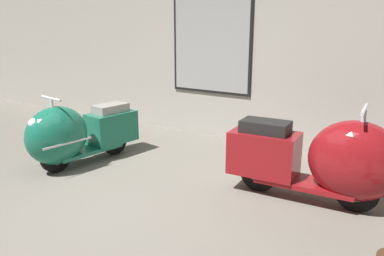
% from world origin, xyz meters
% --- Properties ---
extents(ground_plane, '(60.00, 60.00, 0.00)m').
position_xyz_m(ground_plane, '(0.00, 0.00, 0.00)').
color(ground_plane, slate).
extents(showroom_back_wall, '(18.00, 0.63, 3.28)m').
position_xyz_m(showroom_back_wall, '(0.14, 3.20, 1.64)').
color(showroom_back_wall, '#ADA89E').
rests_on(showroom_back_wall, ground).
extents(scooter_0, '(0.68, 1.61, 0.96)m').
position_xyz_m(scooter_0, '(-1.30, 0.93, 0.44)').
color(scooter_0, black).
rests_on(scooter_0, ground).
extents(scooter_1, '(1.75, 0.61, 1.05)m').
position_xyz_m(scooter_1, '(1.70, 1.55, 0.48)').
color(scooter_1, black).
rests_on(scooter_1, ground).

